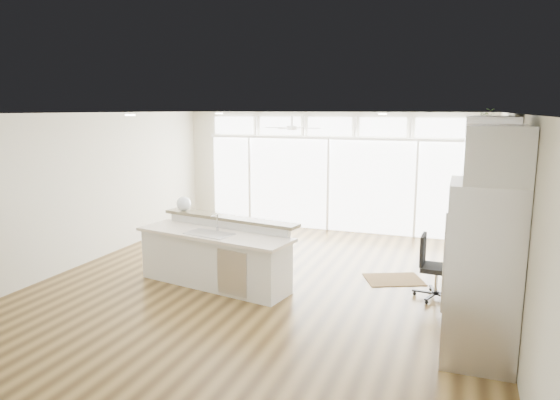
% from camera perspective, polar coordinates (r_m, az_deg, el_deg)
% --- Properties ---
extents(floor, '(7.00, 8.00, 0.02)m').
position_cam_1_polar(floor, '(8.05, -1.78, -9.78)').
color(floor, '#473116').
rests_on(floor, ground).
extents(ceiling, '(7.00, 8.00, 0.02)m').
position_cam_1_polar(ceiling, '(7.56, -1.90, 9.88)').
color(ceiling, silver).
rests_on(ceiling, wall_back).
extents(wall_back, '(7.00, 0.04, 2.70)m').
position_cam_1_polar(wall_back, '(11.46, 5.66, 3.23)').
color(wall_back, beige).
rests_on(wall_back, floor).
extents(wall_front, '(7.00, 0.04, 2.70)m').
position_cam_1_polar(wall_front, '(4.37, -22.10, -9.29)').
color(wall_front, beige).
rests_on(wall_front, floor).
extents(wall_left, '(0.04, 8.00, 2.70)m').
position_cam_1_polar(wall_left, '(9.55, -21.71, 1.12)').
color(wall_left, beige).
rests_on(wall_left, floor).
extents(wall_right, '(0.04, 8.00, 2.70)m').
position_cam_1_polar(wall_right, '(7.18, 25.05, -1.97)').
color(wall_right, beige).
rests_on(wall_right, floor).
extents(glass_wall, '(5.80, 0.06, 2.08)m').
position_cam_1_polar(glass_wall, '(11.44, 5.56, 1.70)').
color(glass_wall, white).
rests_on(glass_wall, wall_back).
extents(transom_row, '(5.90, 0.06, 0.40)m').
position_cam_1_polar(transom_row, '(11.32, 5.68, 8.37)').
color(transom_row, white).
rests_on(transom_row, wall_back).
extents(desk_window, '(0.04, 0.85, 0.85)m').
position_cam_1_polar(desk_window, '(7.44, 24.68, 0.02)').
color(desk_window, silver).
rests_on(desk_window, wall_right).
extents(ceiling_fan, '(1.16, 1.16, 0.32)m').
position_cam_1_polar(ceiling_fan, '(10.37, 1.38, 8.79)').
color(ceiling_fan, white).
rests_on(ceiling_fan, ceiling).
extents(recessed_lights, '(3.40, 3.00, 0.02)m').
position_cam_1_polar(recessed_lights, '(7.75, -1.33, 9.75)').
color(recessed_lights, white).
rests_on(recessed_lights, ceiling).
extents(oven_cabinet, '(0.64, 1.20, 2.50)m').
position_cam_1_polar(oven_cabinet, '(8.95, 21.98, -0.13)').
color(oven_cabinet, white).
rests_on(oven_cabinet, floor).
extents(desk_nook, '(0.72, 1.30, 0.76)m').
position_cam_1_polar(desk_nook, '(7.70, 21.55, -8.42)').
color(desk_nook, white).
rests_on(desk_nook, floor).
extents(upper_cabinets, '(0.64, 1.30, 0.64)m').
position_cam_1_polar(upper_cabinets, '(7.33, 22.88, 6.33)').
color(upper_cabinets, white).
rests_on(upper_cabinets, wall_right).
extents(refrigerator, '(0.76, 0.90, 2.00)m').
position_cam_1_polar(refrigerator, '(5.94, 22.06, -7.69)').
color(refrigerator, silver).
rests_on(refrigerator, floor).
extents(fridge_cabinet, '(0.64, 0.90, 0.60)m').
position_cam_1_polar(fridge_cabinet, '(5.69, 23.55, 4.84)').
color(fridge_cabinet, white).
rests_on(fridge_cabinet, wall_right).
extents(framed_photos, '(0.06, 0.22, 0.80)m').
position_cam_1_polar(framed_photos, '(8.07, 24.27, -0.28)').
color(framed_photos, black).
rests_on(framed_photos, wall_right).
extents(kitchen_island, '(2.75, 1.45, 1.04)m').
position_cam_1_polar(kitchen_island, '(7.97, -7.57, -6.08)').
color(kitchen_island, white).
rests_on(kitchen_island, floor).
extents(rug, '(1.09, 0.97, 0.01)m').
position_cam_1_polar(rug, '(8.50, 12.87, -8.84)').
color(rug, '#3D2813').
rests_on(rug, floor).
extents(office_chair, '(0.51, 0.47, 0.94)m').
position_cam_1_polar(office_chair, '(7.73, 17.49, -7.39)').
color(office_chair, black).
rests_on(office_chair, floor).
extents(fishbowl, '(0.29, 0.29, 0.25)m').
position_cam_1_polar(fishbowl, '(8.72, -10.94, -0.41)').
color(fishbowl, white).
rests_on(fishbowl, kitchen_island).
extents(monitor, '(0.11, 0.50, 0.41)m').
position_cam_1_polar(monitor, '(7.53, 21.23, -4.15)').
color(monitor, black).
rests_on(monitor, desk_nook).
extents(keyboard, '(0.14, 0.35, 0.02)m').
position_cam_1_polar(keyboard, '(7.58, 19.85, -5.52)').
color(keyboard, silver).
rests_on(keyboard, desk_nook).
extents(potted_plant, '(0.25, 0.28, 0.21)m').
position_cam_1_polar(potted_plant, '(8.82, 22.58, 8.56)').
color(potted_plant, '#375A26').
rests_on(potted_plant, oven_cabinet).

